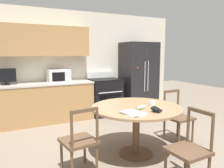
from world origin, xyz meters
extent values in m
plane|color=gray|center=(0.00, 0.00, 0.00)|extent=(14.00, 14.00, 0.00)
cube|color=silver|center=(0.00, 2.65, 1.30)|extent=(5.20, 0.10, 2.60)
cube|color=#AD7F4C|center=(-1.09, 2.43, 1.84)|extent=(2.22, 0.34, 0.68)
cube|color=#AD7F4C|center=(-1.09, 2.29, 0.43)|extent=(2.22, 0.62, 0.86)
cube|color=#B7B2A8|center=(-1.09, 2.29, 0.88)|extent=(2.24, 0.64, 0.03)
cube|color=black|center=(1.42, 2.23, 0.93)|extent=(0.89, 0.70, 1.85)
cube|color=#333333|center=(1.42, 1.88, 0.93)|extent=(0.01, 0.01, 1.78)
cylinder|color=silver|center=(1.37, 1.86, 0.97)|extent=(0.02, 0.02, 0.78)
cylinder|color=silver|center=(1.47, 1.86, 0.97)|extent=(0.02, 0.02, 0.78)
cube|color=red|center=(1.15, 1.88, 1.20)|extent=(0.04, 0.01, 0.03)
cube|color=purple|center=(1.46, 1.88, 1.37)|extent=(0.04, 0.02, 0.03)
cube|color=black|center=(1.11, 1.88, 1.44)|extent=(0.04, 0.01, 0.03)
cube|color=black|center=(0.42, 2.26, 0.45)|extent=(0.76, 0.64, 0.90)
cube|color=black|center=(0.42, 1.94, 0.36)|extent=(0.55, 0.01, 0.40)
cylinder|color=silver|center=(0.42, 1.91, 0.63)|extent=(0.63, 0.02, 0.02)
cube|color=black|center=(0.42, 2.26, 0.91)|extent=(0.76, 0.64, 0.02)
cube|color=white|center=(0.42, 2.55, 1.00)|extent=(0.76, 0.06, 0.16)
cube|color=white|center=(-0.73, 2.32, 1.04)|extent=(0.49, 0.39, 0.29)
cube|color=black|center=(-0.77, 2.12, 1.04)|extent=(0.28, 0.01, 0.20)
cube|color=silver|center=(-0.55, 2.12, 1.04)|extent=(0.10, 0.01, 0.21)
cylinder|color=black|center=(-1.83, 2.34, 0.91)|extent=(0.16, 0.16, 0.02)
cylinder|color=black|center=(-1.83, 2.34, 0.94)|extent=(0.03, 0.03, 0.04)
cube|color=black|center=(-1.83, 2.34, 1.10)|extent=(0.42, 0.05, 0.29)
cylinder|color=#997551|center=(-0.09, -0.01, 0.74)|extent=(1.37, 1.37, 0.03)
cylinder|color=brown|center=(-0.09, -0.01, 0.38)|extent=(0.11, 0.11, 0.70)
cylinder|color=brown|center=(-0.09, -0.01, 0.01)|extent=(0.52, 0.52, 0.03)
cube|color=brown|center=(0.87, 0.09, 0.43)|extent=(0.45, 0.45, 0.04)
cylinder|color=brown|center=(1.06, -0.07, 0.21)|extent=(0.04, 0.04, 0.41)
cylinder|color=brown|center=(0.71, -0.09, 0.21)|extent=(0.04, 0.04, 0.41)
cylinder|color=brown|center=(1.03, 0.28, 0.21)|extent=(0.04, 0.04, 0.41)
cylinder|color=brown|center=(0.69, 0.25, 0.21)|extent=(0.04, 0.04, 0.41)
cylinder|color=brown|center=(1.03, 0.29, 0.68)|extent=(0.04, 0.04, 0.45)
cylinder|color=brown|center=(0.69, 0.27, 0.68)|extent=(0.04, 0.04, 0.45)
cube|color=brown|center=(0.86, 0.28, 0.88)|extent=(0.35, 0.06, 0.04)
cube|color=brown|center=(0.01, -0.96, 0.43)|extent=(0.44, 0.44, 0.04)
cylinder|color=brown|center=(-0.17, -0.80, 0.21)|extent=(0.04, 0.04, 0.41)
cylinder|color=brown|center=(0.17, -0.78, 0.21)|extent=(0.04, 0.04, 0.41)
cylinder|color=brown|center=(0.20, -1.13, 0.68)|extent=(0.04, 0.04, 0.45)
cylinder|color=brown|center=(0.19, -0.78, 0.68)|extent=(0.04, 0.04, 0.45)
cube|color=brown|center=(0.20, -0.96, 0.88)|extent=(0.05, 0.35, 0.04)
cube|color=brown|center=(-1.04, -0.12, 0.43)|extent=(0.47, 0.47, 0.04)
cylinder|color=brown|center=(-1.24, 0.03, 0.21)|extent=(0.04, 0.04, 0.41)
cylinder|color=brown|center=(-0.90, 0.08, 0.21)|extent=(0.04, 0.04, 0.41)
cylinder|color=brown|center=(-1.19, -0.31, 0.21)|extent=(0.04, 0.04, 0.41)
cylinder|color=brown|center=(-0.85, -0.27, 0.21)|extent=(0.04, 0.04, 0.41)
cylinder|color=brown|center=(-1.19, -0.33, 0.68)|extent=(0.04, 0.04, 0.45)
cylinder|color=brown|center=(-0.85, -0.28, 0.68)|extent=(0.04, 0.04, 0.45)
cube|color=brown|center=(-1.02, -0.30, 0.88)|extent=(0.35, 0.08, 0.04)
cylinder|color=silver|center=(0.13, -0.12, 0.80)|extent=(0.09, 0.09, 0.09)
cylinder|color=#4C8C59|center=(0.13, -0.12, 0.78)|extent=(0.08, 0.08, 0.05)
cylinder|color=beige|center=(-0.12, -0.17, 0.79)|extent=(0.17, 0.09, 0.05)
cube|color=black|center=(0.00, -0.40, 0.77)|extent=(0.15, 0.14, 0.03)
cube|color=black|center=(-0.02, -0.38, 0.80)|extent=(0.15, 0.15, 0.06)
cube|color=white|center=(-0.36, -0.34, 0.76)|extent=(0.24, 0.32, 0.01)
cube|color=beige|center=(-0.36, -0.34, 0.77)|extent=(0.26, 0.33, 0.01)
cube|color=silver|center=(-0.36, -0.34, 0.78)|extent=(0.28, 0.34, 0.01)
camera|label=1|loc=(-1.86, -2.73, 1.56)|focal=35.00mm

